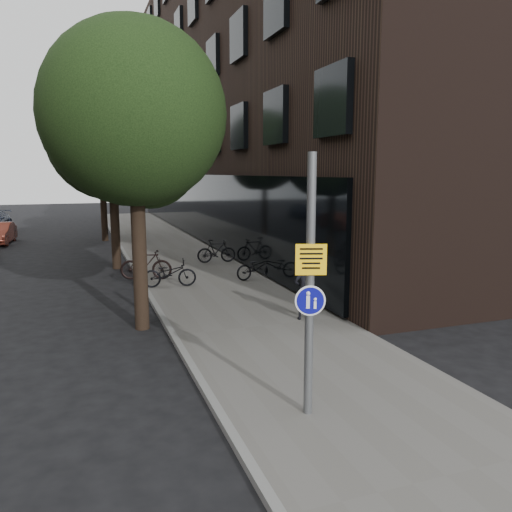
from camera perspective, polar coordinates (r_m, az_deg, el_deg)
name	(u,v)px	position (r m, az deg, el deg)	size (l,w,h in m)	color
ground	(313,384)	(9.73, 6.48, -14.32)	(120.00, 120.00, 0.00)	black
sidewalk	(201,276)	(18.86, -6.25, -2.34)	(4.50, 60.00, 0.12)	#5C5955
curb_edge	(141,281)	(18.49, -13.06, -2.76)	(0.15, 60.00, 0.13)	slate
building_right_dark_brick	(283,90)	(32.85, 3.12, 18.42)	(12.00, 40.00, 18.00)	black
street_tree_near	(137,123)	(12.75, -13.48, 14.61)	(4.40, 4.40, 7.50)	black
street_tree_mid	(113,142)	(21.19, -16.05, 12.39)	(5.00, 5.00, 7.80)	black
street_tree_far	(102,151)	(30.17, -17.19, 11.39)	(5.00, 5.00, 7.80)	black
signpost	(310,287)	(7.72, 6.17, -3.49)	(0.46, 0.17, 4.11)	#595B5E
pedestrian	(305,290)	(13.07, 5.57, -3.91)	(0.57, 0.37, 1.55)	black
parked_bike_facade_near	(258,267)	(17.93, 0.20, -1.24)	(0.60, 1.71, 0.90)	black
parked_bike_facade_far	(216,251)	(21.30, -4.55, 0.58)	(0.47, 1.65, 0.99)	black
parked_bike_curb_near	(169,273)	(16.97, -9.87, -1.95)	(0.62, 1.77, 0.93)	black
parked_bike_curb_far	(146,264)	(18.27, -12.47, -0.94)	(0.52, 1.84, 1.10)	black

